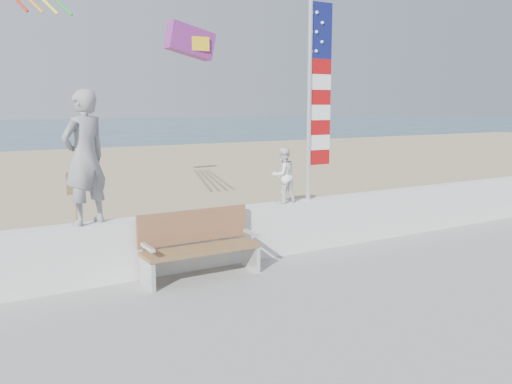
% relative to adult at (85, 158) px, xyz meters
% --- Properties ---
extents(ground, '(220.00, 220.00, 0.00)m').
position_rel_adult_xyz_m(ground, '(2.48, -2.00, -2.03)').
color(ground, '#304F61').
rests_on(ground, ground).
extents(sand, '(90.00, 40.00, 0.08)m').
position_rel_adult_xyz_m(sand, '(2.48, 7.00, -1.99)').
color(sand, tan).
rests_on(sand, ground).
extents(seawall, '(30.00, 0.35, 0.90)m').
position_rel_adult_xyz_m(seawall, '(2.48, 0.00, -1.40)').
color(seawall, silver).
rests_on(seawall, boardwalk).
extents(adult, '(0.82, 0.71, 1.90)m').
position_rel_adult_xyz_m(adult, '(0.00, 0.00, 0.00)').
color(adult, gray).
rests_on(adult, seawall).
extents(child, '(0.50, 0.40, 0.96)m').
position_rel_adult_xyz_m(child, '(3.34, 0.00, -0.47)').
color(child, white).
rests_on(child, seawall).
extents(bench, '(1.80, 0.57, 1.00)m').
position_rel_adult_xyz_m(bench, '(1.52, -0.45, -1.34)').
color(bench, olive).
rests_on(bench, boardwalk).
extents(flag, '(0.50, 0.08, 3.50)m').
position_rel_adult_xyz_m(flag, '(4.00, -0.00, 0.96)').
color(flag, white).
rests_on(flag, seawall).
extents(parafoil_kite, '(1.00, 0.36, 0.67)m').
position_rel_adult_xyz_m(parafoil_kite, '(2.36, 1.56, 1.86)').
color(parafoil_kite, red).
rests_on(parafoil_kite, ground).
extents(sign, '(0.32, 0.07, 1.46)m').
position_rel_adult_xyz_m(sign, '(0.38, 2.49, -1.09)').
color(sign, olive).
rests_on(sign, sand).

